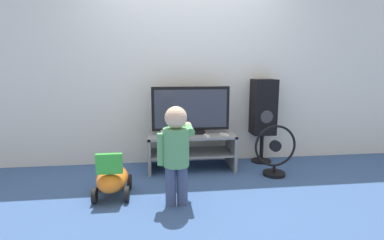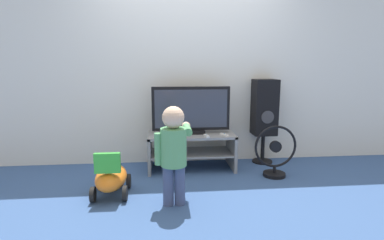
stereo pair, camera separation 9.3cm
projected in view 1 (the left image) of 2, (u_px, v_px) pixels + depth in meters
name	position (u px, v px, depth m)	size (l,w,h in m)	color
ground_plane	(194.00, 175.00, 3.57)	(16.00, 16.00, 0.00)	#38568C
wall_back	(188.00, 65.00, 3.92)	(10.00, 0.06, 2.60)	silver
tv_stand	(191.00, 145.00, 3.77)	(1.07, 0.52, 0.45)	gray
television	(191.00, 111.00, 3.71)	(0.97, 0.20, 0.58)	black
game_console	(163.00, 133.00, 3.64)	(0.05, 0.16, 0.05)	white
remote_primary	(224.00, 134.00, 3.65)	(0.09, 0.13, 0.03)	white
remote_secondary	(207.00, 136.00, 3.57)	(0.06, 0.13, 0.03)	white
child	(176.00, 148.00, 2.74)	(0.36, 0.52, 0.94)	#3F4C72
speaker_tower	(263.00, 109.00, 3.96)	(0.30, 0.28, 1.12)	black
floor_fan	(275.00, 153.00, 3.53)	(0.50, 0.26, 0.61)	black
ride_on_toy	(112.00, 178.00, 2.99)	(0.34, 0.57, 0.48)	orange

